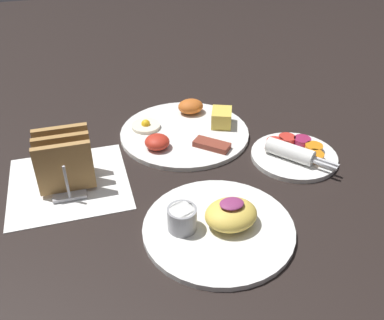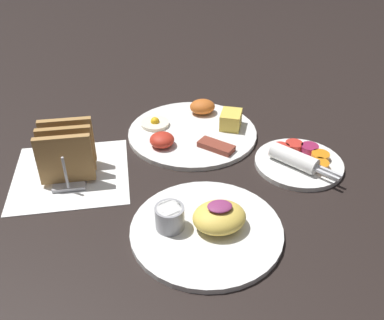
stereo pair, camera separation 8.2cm
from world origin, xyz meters
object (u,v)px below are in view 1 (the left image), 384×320
at_px(plate_breakfast, 186,130).
at_px(toast_rack, 65,161).
at_px(plate_condiments, 294,153).
at_px(plate_foreground, 217,224).

relative_size(plate_breakfast, toast_rack, 2.47).
relative_size(plate_condiments, toast_rack, 1.58).
distance_m(plate_breakfast, plate_condiments, 0.24).
distance_m(plate_breakfast, plate_foreground, 0.32).
distance_m(plate_foreground, toast_rack, 0.31).
height_order(plate_condiments, plate_foreground, plate_foreground).
bearing_deg(toast_rack, plate_foreground, -41.00).
xyz_separation_m(plate_condiments, toast_rack, (-0.45, 0.04, 0.04)).
bearing_deg(plate_foreground, plate_breakfast, 84.03).
xyz_separation_m(plate_condiments, plate_foreground, (-0.22, -0.16, 0.00)).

